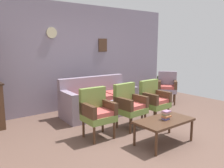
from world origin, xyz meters
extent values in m
plane|color=brown|center=(0.00, 0.00, 0.00)|extent=(7.68, 7.68, 0.00)
cube|color=gray|center=(0.00, 2.63, 1.35)|extent=(6.40, 0.06, 2.70)
cube|color=#472D1E|center=(0.90, 2.58, 1.65)|extent=(0.28, 0.02, 0.36)
cylinder|color=beige|center=(-0.60, 2.58, 1.95)|extent=(0.26, 0.03, 0.26)
cube|color=gray|center=(0.10, 1.64, 0.21)|extent=(1.79, 0.92, 0.42)
cube|color=gray|center=(0.12, 1.96, 0.66)|extent=(1.74, 0.28, 0.48)
cube|color=gray|center=(0.89, 1.59, 0.54)|extent=(0.21, 0.81, 0.24)
cube|color=gray|center=(-0.68, 1.70, 0.54)|extent=(0.21, 0.81, 0.24)
cube|color=#B74C47|center=(0.60, 1.57, 0.47)|extent=(0.49, 0.59, 0.10)
cube|color=#B74C47|center=(0.10, 1.60, 0.47)|extent=(0.49, 0.59, 0.10)
cube|color=#B74C47|center=(-0.40, 1.64, 0.47)|extent=(0.49, 0.59, 0.10)
cube|color=olive|center=(-0.67, 0.53, 0.38)|extent=(0.54, 0.50, 0.12)
cube|color=#B74C47|center=(-0.67, 0.51, 0.47)|extent=(0.46, 0.43, 0.10)
cube|color=olive|center=(-0.67, 0.73, 0.67)|extent=(0.52, 0.12, 0.46)
cube|color=#472D1E|center=(-0.45, 0.52, 0.55)|extent=(0.10, 0.48, 0.22)
cube|color=#472D1E|center=(-0.89, 0.54, 0.55)|extent=(0.10, 0.48, 0.22)
cylinder|color=#472D1E|center=(-0.47, 0.33, 0.16)|extent=(0.04, 0.04, 0.32)
cylinder|color=#472D1E|center=(-0.89, 0.35, 0.16)|extent=(0.04, 0.04, 0.32)
cylinder|color=#472D1E|center=(-0.46, 0.71, 0.16)|extent=(0.04, 0.04, 0.32)
cylinder|color=#472D1E|center=(-0.88, 0.73, 0.16)|extent=(0.04, 0.04, 0.32)
cube|color=olive|center=(0.11, 0.52, 0.38)|extent=(0.55, 0.51, 0.12)
cube|color=#B74C47|center=(0.11, 0.50, 0.47)|extent=(0.46, 0.43, 0.10)
cube|color=olive|center=(0.10, 0.72, 0.67)|extent=(0.52, 0.13, 0.46)
cube|color=#472D1E|center=(0.33, 0.53, 0.55)|extent=(0.11, 0.48, 0.22)
cube|color=#472D1E|center=(-0.11, 0.51, 0.55)|extent=(0.11, 0.48, 0.22)
cylinder|color=#472D1E|center=(0.33, 0.34, 0.16)|extent=(0.04, 0.04, 0.32)
cylinder|color=#472D1E|center=(-0.09, 0.32, 0.16)|extent=(0.04, 0.04, 0.32)
cylinder|color=#472D1E|center=(0.31, 0.72, 0.16)|extent=(0.04, 0.04, 0.32)
cylinder|color=#472D1E|center=(-0.11, 0.70, 0.16)|extent=(0.04, 0.04, 0.32)
cube|color=olive|center=(0.82, 0.52, 0.38)|extent=(0.54, 0.50, 0.12)
cube|color=#B74C47|center=(0.82, 0.50, 0.47)|extent=(0.46, 0.42, 0.10)
cube|color=olive|center=(0.81, 0.72, 0.67)|extent=(0.52, 0.12, 0.46)
cube|color=#472D1E|center=(1.04, 0.53, 0.55)|extent=(0.10, 0.48, 0.22)
cube|color=#472D1E|center=(0.60, 0.51, 0.55)|extent=(0.10, 0.48, 0.22)
cylinder|color=#472D1E|center=(1.04, 0.33, 0.16)|extent=(0.04, 0.04, 0.32)
cylinder|color=#472D1E|center=(0.62, 0.32, 0.16)|extent=(0.04, 0.04, 0.32)
cylinder|color=#472D1E|center=(1.02, 0.71, 0.16)|extent=(0.04, 0.04, 0.32)
cylinder|color=#472D1E|center=(0.60, 0.70, 0.16)|extent=(0.04, 0.04, 0.32)
cube|color=gray|center=(2.29, 1.39, 0.38)|extent=(0.70, 0.71, 0.12)
cube|color=#B74C47|center=(2.28, 1.38, 0.47)|extent=(0.60, 0.60, 0.10)
cube|color=gray|center=(2.44, 1.52, 0.67)|extent=(0.41, 0.46, 0.46)
cube|color=#472D1E|center=(2.44, 1.23, 0.55)|extent=(0.42, 0.37, 0.22)
cube|color=#472D1E|center=(2.15, 1.56, 0.55)|extent=(0.42, 0.37, 0.22)
cylinder|color=#472D1E|center=(2.29, 1.11, 0.16)|extent=(0.04, 0.04, 0.32)
cylinder|color=#472D1E|center=(2.01, 1.43, 0.16)|extent=(0.04, 0.04, 0.32)
cylinder|color=#472D1E|center=(2.57, 1.36, 0.16)|extent=(0.04, 0.04, 0.32)
cylinder|color=#472D1E|center=(2.30, 1.68, 0.16)|extent=(0.04, 0.04, 0.32)
cube|color=#472D1E|center=(0.07, -0.35, 0.40)|extent=(1.00, 0.56, 0.04)
cylinder|color=#472D1E|center=(-0.39, -0.11, 0.19)|extent=(0.04, 0.04, 0.38)
cylinder|color=#472D1E|center=(0.53, -0.11, 0.19)|extent=(0.04, 0.04, 0.38)
cylinder|color=#472D1E|center=(-0.39, -0.59, 0.19)|extent=(0.04, 0.04, 0.38)
cylinder|color=#472D1E|center=(0.53, -0.59, 0.19)|extent=(0.04, 0.04, 0.38)
cube|color=#6B64B2|center=(0.10, -0.36, 0.43)|extent=(0.11, 0.09, 0.03)
cube|color=#694C58|center=(0.11, -0.35, 0.46)|extent=(0.14, 0.08, 0.02)
cube|color=#B76843|center=(0.11, -0.36, 0.48)|extent=(0.15, 0.11, 0.03)
cube|color=#7C7556|center=(0.11, -0.35, 0.51)|extent=(0.14, 0.09, 0.03)
cube|color=tan|center=(0.11, -0.35, 0.54)|extent=(0.11, 0.10, 0.03)
cube|color=#98678B|center=(0.12, -0.36, 0.56)|extent=(0.14, 0.10, 0.02)
cylinder|color=#5A6743|center=(2.85, 2.15, 0.33)|extent=(0.19, 0.19, 0.66)
camera|label=1|loc=(-2.97, -2.82, 1.70)|focal=37.61mm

